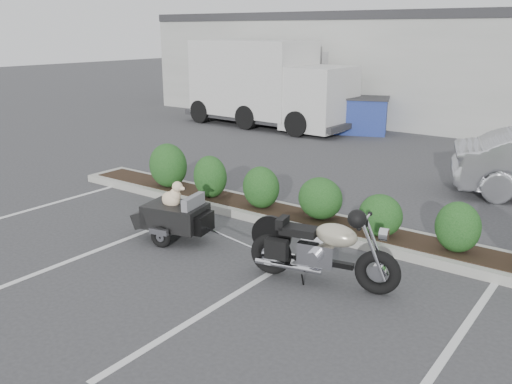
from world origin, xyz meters
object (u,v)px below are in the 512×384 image
Objects in this scene: delivery_truck at (268,86)px; pet_trailer at (175,215)px; dumpster at (360,115)px; motorcycle at (322,251)px.

pet_trailer is at bearing -59.79° from delivery_truck.
pet_trailer is at bearing -101.34° from dumpster.
motorcycle is 12.80m from delivery_truck.
dumpster reaches higher than pet_trailer.
delivery_truck reaches higher than dumpster.
motorcycle reaches higher than pet_trailer.
dumpster is at bearing 101.38° from motorcycle.
delivery_truck is at bearing 116.35° from motorcycle.
delivery_truck is (-3.29, -0.69, 0.82)m from dumpster.
pet_trailer is (-2.79, 0.02, -0.06)m from motorcycle.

